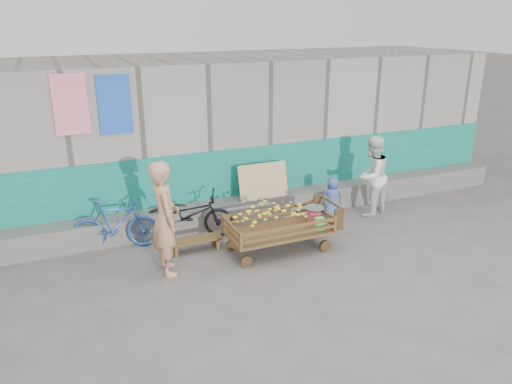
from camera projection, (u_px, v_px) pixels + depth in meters
name	position (u px, v px, depth m)	size (l,w,h in m)	color
ground	(303.00, 273.00, 7.85)	(80.00, 80.00, 0.00)	#524F4B
building_wall	(217.00, 129.00, 10.85)	(12.00, 3.50, 3.00)	gray
banana_cart	(277.00, 221.00, 8.39)	(1.92, 0.88, 0.82)	brown
bench	(195.00, 242.00, 8.53)	(0.92, 0.27, 0.23)	brown
vendor_man	(165.00, 218.00, 7.59)	(0.66, 0.44, 1.82)	tan
woman	(372.00, 176.00, 9.90)	(0.79, 0.61, 1.62)	white
child	(332.00, 198.00, 9.80)	(0.42, 0.27, 0.86)	#3E5A98
bicycle_dark	(189.00, 214.00, 9.02)	(0.57, 1.62, 0.85)	black
bicycle_blue	(116.00, 224.00, 8.53)	(0.42, 1.49, 0.89)	#254C94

